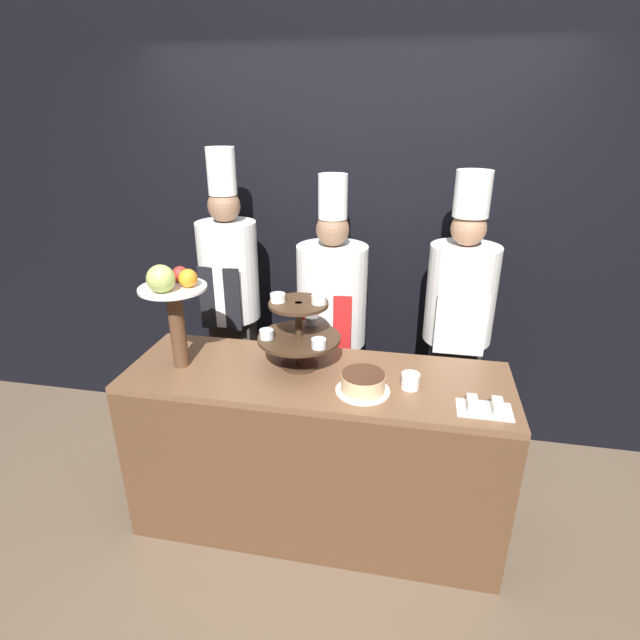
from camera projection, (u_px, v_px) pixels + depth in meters
name	position (u px, v px, depth m)	size (l,w,h in m)	color
ground_plane	(304.00, 563.00, 2.53)	(14.00, 14.00, 0.00)	brown
wall_back	(348.00, 232.00, 3.19)	(10.00, 0.06, 2.80)	black
buffet_counter	(316.00, 451.00, 2.64)	(1.90, 0.63, 0.92)	brown
tiered_stand	(299.00, 330.00, 2.46)	(0.41, 0.41, 0.39)	#3D2819
fruit_pedestal	(171.00, 295.00, 2.38)	(0.32, 0.32, 0.55)	brown
cake_round	(363.00, 383.00, 2.29)	(0.25, 0.25, 0.10)	white
cup_white	(410.00, 381.00, 2.33)	(0.09, 0.09, 0.07)	white
cake_square_tray	(485.00, 407.00, 2.16)	(0.23, 0.15, 0.05)	white
chef_left	(231.00, 296.00, 3.09)	(0.36, 0.36, 1.93)	#38332D
chef_center_left	(332.00, 318.00, 3.02)	(0.41, 0.41, 1.80)	#28282D
chef_center_right	(458.00, 320.00, 2.87)	(0.38, 0.38, 1.84)	#28282D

